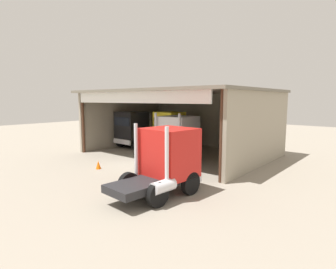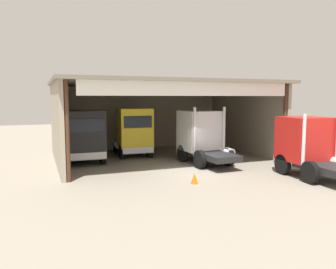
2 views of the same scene
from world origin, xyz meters
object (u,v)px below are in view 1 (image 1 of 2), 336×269
at_px(truck_black_center_right_bay, 134,128).
at_px(truck_white_right_bay, 176,139).
at_px(tool_cart, 244,148).
at_px(oil_drum, 264,151).
at_px(truck_yellow_yard_outside, 172,131).
at_px(traffic_cone, 98,165).
at_px(truck_red_center_bay, 165,160).

relative_size(truck_black_center_right_bay, truck_white_right_bay, 1.03).
distance_m(truck_white_right_bay, tool_cart, 6.93).
distance_m(oil_drum, tool_cart, 1.71).
bearing_deg(truck_yellow_yard_outside, truck_white_right_bay, 135.65).
height_order(tool_cart, traffic_cone, tool_cart).
relative_size(truck_yellow_yard_outside, tool_cart, 4.95).
bearing_deg(truck_black_center_right_bay, truck_yellow_yard_outside, -160.31).
bearing_deg(tool_cart, truck_red_center_bay, -83.63).
bearing_deg(truck_white_right_bay, truck_yellow_yard_outside, 130.88).
bearing_deg(truck_red_center_bay, oil_drum, 92.42).
bearing_deg(truck_white_right_bay, truck_black_center_right_bay, 158.37).
xyz_separation_m(tool_cart, traffic_cone, (-5.26, -11.16, -0.22)).
xyz_separation_m(truck_red_center_bay, tool_cart, (-1.32, 11.86, -1.21)).
height_order(truck_yellow_yard_outside, truck_white_right_bay, truck_white_right_bay).
bearing_deg(oil_drum, traffic_cone, -121.52).
bearing_deg(tool_cart, oil_drum, 6.61).
distance_m(truck_yellow_yard_outside, truck_white_right_bay, 5.32).
height_order(truck_red_center_bay, tool_cart, truck_red_center_bay).
height_order(truck_black_center_right_bay, truck_yellow_yard_outside, truck_yellow_yard_outside).
relative_size(truck_yellow_yard_outside, truck_red_center_bay, 1.04).
distance_m(truck_white_right_bay, truck_red_center_bay, 6.64).
bearing_deg(tool_cart, truck_black_center_right_bay, -159.07).
distance_m(oil_drum, traffic_cone, 13.32).
xyz_separation_m(truck_red_center_bay, traffic_cone, (-6.59, 0.70, -1.43)).
bearing_deg(truck_yellow_yard_outside, traffic_cone, 97.82).
xyz_separation_m(truck_white_right_bay, oil_drum, (4.10, 6.56, -1.34)).
distance_m(truck_black_center_right_bay, truck_red_center_bay, 13.73).
distance_m(truck_yellow_yard_outside, traffic_cone, 8.86).
xyz_separation_m(truck_black_center_right_bay, oil_drum, (11.44, 3.92, -1.37)).
bearing_deg(truck_black_center_right_bay, truck_white_right_bay, 161.19).
xyz_separation_m(truck_black_center_right_bay, tool_cart, (9.74, 3.73, -1.34)).
height_order(truck_red_center_bay, traffic_cone, truck_red_center_bay).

